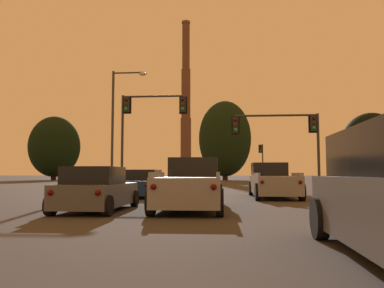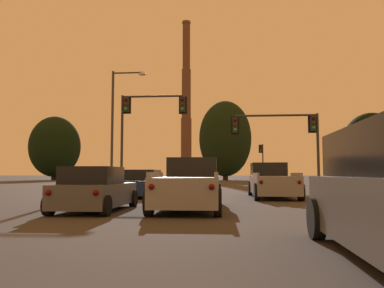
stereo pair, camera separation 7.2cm
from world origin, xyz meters
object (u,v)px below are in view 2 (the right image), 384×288
object	(u,v)px
sedan_left_lane_front	(142,184)
traffic_light_far_right	(262,157)
smokestack	(186,115)
pickup_truck_center_lane_second	(190,185)
pickup_truck_right_lane_front	(272,182)
traffic_light_overhead_left	(142,118)
street_lamp	(117,118)
traffic_light_overhead_right	(287,132)
hatchback_left_lane_second	(96,190)

from	to	relation	value
sedan_left_lane_front	traffic_light_far_right	size ratio (longest dim) A/B	0.83
smokestack	pickup_truck_center_lane_second	bearing A→B (deg)	-84.16
smokestack	pickup_truck_right_lane_front	bearing A→B (deg)	-81.62
traffic_light_overhead_left	smokestack	size ratio (longest dim) A/B	0.14
pickup_truck_right_lane_front	traffic_light_overhead_left	size ratio (longest dim) A/B	0.81
traffic_light_overhead_left	street_lamp	size ratio (longest dim) A/B	0.73
sedan_left_lane_front	street_lamp	xyz separation A→B (m)	(-4.00, 8.94, 4.96)
traffic_light_overhead_right	pickup_truck_center_lane_second	bearing A→B (deg)	-113.87
hatchback_left_lane_second	smokestack	distance (m)	105.53
traffic_light_overhead_right	traffic_light_far_right	size ratio (longest dim) A/B	1.05
pickup_truck_center_lane_second	pickup_truck_right_lane_front	bearing A→B (deg)	60.12
pickup_truck_right_lane_front	sedan_left_lane_front	bearing A→B (deg)	-178.62
pickup_truck_right_lane_front	smokestack	world-z (taller)	smokestack
sedan_left_lane_front	pickup_truck_center_lane_second	size ratio (longest dim) A/B	0.85
traffic_light_far_right	traffic_light_overhead_left	world-z (taller)	traffic_light_overhead_left
pickup_truck_right_lane_front	hatchback_left_lane_second	bearing A→B (deg)	-130.92
hatchback_left_lane_second	traffic_light_overhead_right	world-z (taller)	traffic_light_overhead_right
sedan_left_lane_front	traffic_light_overhead_right	world-z (taller)	traffic_light_overhead_right
street_lamp	hatchback_left_lane_second	bearing A→B (deg)	-75.92
pickup_truck_center_lane_second	traffic_light_overhead_right	xyz separation A→B (m)	(5.45, 12.31, 3.24)
hatchback_left_lane_second	pickup_truck_center_lane_second	distance (m)	3.22
smokestack	street_lamp	bearing A→B (deg)	-87.81
traffic_light_overhead_right	street_lamp	distance (m)	13.04
sedan_left_lane_front	pickup_truck_center_lane_second	world-z (taller)	pickup_truck_center_lane_second
pickup_truck_right_lane_front	traffic_light_far_right	xyz separation A→B (m)	(3.26, 37.26, 2.94)
pickup_truck_right_lane_front	street_lamp	distance (m)	14.73
sedan_left_lane_front	hatchback_left_lane_second	size ratio (longest dim) A/B	1.15
sedan_left_lane_front	smokestack	size ratio (longest dim) A/B	0.09
street_lamp	pickup_truck_right_lane_front	bearing A→B (deg)	-39.19
pickup_truck_center_lane_second	smokestack	xyz separation A→B (m)	(-10.47, 102.44, 18.78)
street_lamp	smokestack	distance (m)	88.29
sedan_left_lane_front	street_lamp	distance (m)	10.97
traffic_light_far_right	traffic_light_overhead_left	size ratio (longest dim) A/B	0.84
traffic_light_far_right	street_lamp	bearing A→B (deg)	-116.27
sedan_left_lane_front	pickup_truck_center_lane_second	distance (m)	7.12
pickup_truck_center_lane_second	street_lamp	size ratio (longest dim) A/B	0.59
smokestack	traffic_light_overhead_right	bearing A→B (deg)	-79.98
pickup_truck_right_lane_front	sedan_left_lane_front	xyz separation A→B (m)	(-6.79, -0.14, -0.14)
traffic_light_overhead_left	pickup_truck_right_lane_front	bearing A→B (deg)	-36.73
sedan_left_lane_front	traffic_light_overhead_right	xyz separation A→B (m)	(8.59, 5.92, 3.38)
traffic_light_overhead_left	street_lamp	distance (m)	3.78
hatchback_left_lane_second	smokestack	xyz separation A→B (m)	(-7.46, 103.55, 18.92)
sedan_left_lane_front	street_lamp	bearing A→B (deg)	114.60
pickup_truck_center_lane_second	traffic_light_overhead_left	distance (m)	14.10
street_lamp	traffic_light_overhead_left	bearing A→B (deg)	-45.88
pickup_truck_right_lane_front	pickup_truck_center_lane_second	size ratio (longest dim) A/B	1.00
traffic_light_far_right	pickup_truck_center_lane_second	bearing A→B (deg)	-98.97
traffic_light_overhead_left	street_lamp	xyz separation A→B (m)	(-2.61, 2.70, 0.47)
sedan_left_lane_front	smokestack	xyz separation A→B (m)	(-7.33, 96.05, 18.92)
sedan_left_lane_front	hatchback_left_lane_second	xyz separation A→B (m)	(0.13, -7.50, -0.00)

